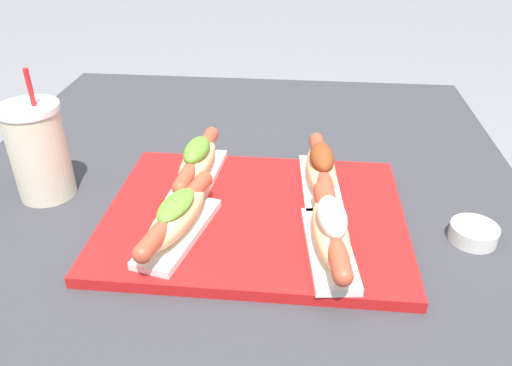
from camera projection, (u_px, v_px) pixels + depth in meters
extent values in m
cube|color=#333338|center=(241.00, 317.00, 1.09)|extent=(1.02, 1.09, 0.70)
cube|color=red|center=(255.00, 216.00, 0.79)|extent=(0.47, 0.36, 0.02)
cube|color=white|center=(179.00, 232.00, 0.73)|extent=(0.10, 0.19, 0.01)
ellipsoid|color=#E5C184|center=(177.00, 216.00, 0.72)|extent=(0.08, 0.17, 0.04)
cylinder|color=#AD472D|center=(177.00, 212.00, 0.71)|extent=(0.07, 0.20, 0.03)
sphere|color=#AD472D|center=(142.00, 254.00, 0.63)|extent=(0.03, 0.03, 0.03)
sphere|color=#AD472D|center=(204.00, 179.00, 0.79)|extent=(0.03, 0.03, 0.03)
ellipsoid|color=#5B992D|center=(176.00, 205.00, 0.71)|extent=(0.06, 0.10, 0.02)
cube|color=white|center=(329.00, 248.00, 0.70)|extent=(0.08, 0.19, 0.01)
ellipsoid|color=#E5C184|center=(330.00, 232.00, 0.69)|extent=(0.07, 0.17, 0.04)
cylinder|color=#AD472D|center=(331.00, 228.00, 0.68)|extent=(0.05, 0.20, 0.03)
sphere|color=#AD472D|center=(343.00, 276.00, 0.60)|extent=(0.03, 0.03, 0.03)
sphere|color=#AD472D|center=(321.00, 190.00, 0.77)|extent=(0.03, 0.03, 0.03)
ellipsoid|color=silver|center=(332.00, 217.00, 0.67)|extent=(0.05, 0.09, 0.04)
cube|color=white|center=(199.00, 176.00, 0.87)|extent=(0.07, 0.19, 0.01)
ellipsoid|color=#E5C184|center=(198.00, 162.00, 0.86)|extent=(0.06, 0.16, 0.04)
cylinder|color=#AD472D|center=(197.00, 158.00, 0.85)|extent=(0.04, 0.20, 0.03)
sphere|color=#AD472D|center=(180.00, 188.00, 0.77)|extent=(0.03, 0.03, 0.03)
sphere|color=#AD472D|center=(212.00, 134.00, 0.94)|extent=(0.03, 0.03, 0.03)
ellipsoid|color=#5B992D|center=(197.00, 150.00, 0.84)|extent=(0.05, 0.09, 0.03)
cube|color=white|center=(320.00, 184.00, 0.85)|extent=(0.07, 0.19, 0.01)
ellipsoid|color=#E5C184|center=(321.00, 170.00, 0.83)|extent=(0.06, 0.16, 0.04)
cylinder|color=#AD472D|center=(321.00, 166.00, 0.83)|extent=(0.04, 0.20, 0.03)
sphere|color=#AD472D|center=(327.00, 198.00, 0.75)|extent=(0.03, 0.03, 0.03)
sphere|color=#AD472D|center=(316.00, 140.00, 0.91)|extent=(0.03, 0.03, 0.03)
ellipsoid|color=brown|center=(322.00, 157.00, 0.82)|extent=(0.05, 0.09, 0.04)
cylinder|color=silver|center=(474.00, 233.00, 0.75)|extent=(0.07, 0.07, 0.03)
cylinder|color=beige|center=(475.00, 229.00, 0.74)|extent=(0.06, 0.06, 0.01)
cylinder|color=beige|center=(40.00, 154.00, 0.83)|extent=(0.09, 0.09, 0.15)
cylinder|color=white|center=(28.00, 108.00, 0.78)|extent=(0.10, 0.10, 0.01)
cylinder|color=red|center=(30.00, 87.00, 0.77)|extent=(0.01, 0.01, 0.06)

